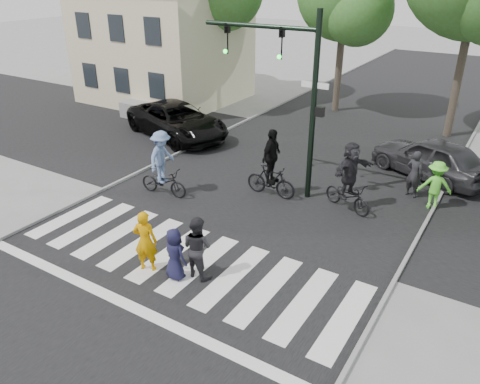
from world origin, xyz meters
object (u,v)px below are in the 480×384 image
object	(u,v)px
pedestrian_child	(175,254)
car_grey	(431,158)
cyclist_right	(349,180)
traffic_signal	(290,79)
pedestrian_adult	(197,247)
cyclist_left	(163,168)
pedestrian_woman	(145,241)
car_suv	(177,120)
cyclist_mid	(271,169)

from	to	relation	value
pedestrian_child	car_grey	xyz separation A→B (m)	(3.97, 9.89, 0.07)
pedestrian_child	cyclist_right	distance (m)	6.26
traffic_signal	pedestrian_adult	bearing A→B (deg)	-85.97
pedestrian_adult	cyclist_right	distance (m)	5.76
pedestrian_adult	cyclist_left	xyz separation A→B (m)	(-3.79, 3.15, 0.16)
pedestrian_adult	cyclist_left	size ratio (longest dim) A/B	0.73
pedestrian_woman	car_suv	world-z (taller)	pedestrian_woman
traffic_signal	car_suv	distance (m)	7.99
traffic_signal	cyclist_left	xyz separation A→B (m)	(-3.40, -2.43, -2.92)
cyclist_right	car_suv	world-z (taller)	cyclist_right
traffic_signal	pedestrian_adult	size ratio (longest dim) A/B	3.63
traffic_signal	cyclist_left	world-z (taller)	traffic_signal
cyclist_mid	car_grey	world-z (taller)	cyclist_mid
cyclist_mid	car_grey	xyz separation A→B (m)	(4.22, 4.51, -0.21)
traffic_signal	car_grey	size ratio (longest dim) A/B	1.35
cyclist_right	pedestrian_child	bearing A→B (deg)	-111.75
pedestrian_child	pedestrian_woman	bearing A→B (deg)	17.24
cyclist_right	cyclist_left	bearing A→B (deg)	-158.16
pedestrian_child	cyclist_left	xyz separation A→B (m)	(-3.37, 3.52, 0.29)
pedestrian_adult	car_suv	world-z (taller)	pedestrian_adult
pedestrian_child	cyclist_mid	distance (m)	5.39
pedestrian_child	pedestrian_adult	bearing A→B (deg)	-127.62
pedestrian_woman	car_grey	distance (m)	11.10
pedestrian_woman	cyclist_right	bearing A→B (deg)	-140.26
pedestrian_adult	pedestrian_woman	bearing A→B (deg)	26.69
pedestrian_woman	car_suv	bearing A→B (deg)	-77.41
cyclist_mid	car_grey	size ratio (longest dim) A/B	0.53
cyclist_left	car_grey	bearing A→B (deg)	40.93
pedestrian_child	pedestrian_adult	size ratio (longest dim) A/B	0.83
traffic_signal	pedestrian_adult	distance (m)	6.38
cyclist_mid	cyclist_right	distance (m)	2.60
pedestrian_child	cyclist_left	size ratio (longest dim) A/B	0.61
traffic_signal	pedestrian_woman	bearing A→B (deg)	-98.18
cyclist_right	car_suv	distance (m)	9.58
cyclist_right	car_grey	size ratio (longest dim) A/B	0.51
car_suv	car_grey	bearing A→B (deg)	-64.89
traffic_signal	pedestrian_woman	distance (m)	6.85
cyclist_left	car_grey	size ratio (longest dim) A/B	0.51
traffic_signal	pedestrian_woman	size ratio (longest dim) A/B	3.59
cyclist_right	car_grey	bearing A→B (deg)	67.99
pedestrian_child	car_grey	size ratio (longest dim) A/B	0.31
pedestrian_woman	cyclist_right	world-z (taller)	cyclist_right
car_grey	cyclist_right	bearing A→B (deg)	1.27
car_grey	pedestrian_adult	bearing A→B (deg)	2.81
cyclist_right	pedestrian_adult	bearing A→B (deg)	-109.29
pedestrian_adult	cyclist_left	world-z (taller)	cyclist_left
cyclist_right	traffic_signal	bearing A→B (deg)	176.27
pedestrian_child	cyclist_right	size ratio (longest dim) A/B	0.61
pedestrian_adult	car_grey	bearing A→B (deg)	-104.65
cyclist_mid	pedestrian_woman	bearing A→B (deg)	-96.26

